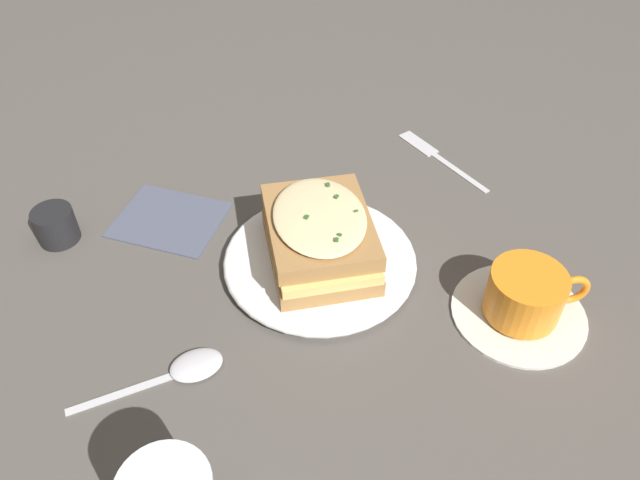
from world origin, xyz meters
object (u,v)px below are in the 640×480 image
(sandwich, at_px, (320,236))
(condiment_pot, at_px, (56,225))
(fork, at_px, (433,153))
(dinner_plate, at_px, (320,261))
(teacup_with_saucer, at_px, (524,299))
(spoon, at_px, (187,368))
(napkin, at_px, (169,219))

(sandwich, distance_m, condiment_pot, 0.33)
(fork, bearing_deg, sandwich, -161.89)
(sandwich, relative_size, fork, 1.10)
(dinner_plate, distance_m, fork, 0.28)
(dinner_plate, height_order, condiment_pot, condiment_pot)
(condiment_pot, bearing_deg, fork, -163.63)
(teacup_with_saucer, height_order, fork, teacup_with_saucer)
(fork, bearing_deg, spoon, -164.16)
(dinner_plate, distance_m, napkin, 0.21)
(napkin, bearing_deg, sandwich, 154.02)
(teacup_with_saucer, bearing_deg, condiment_pot, 160.91)
(sandwich, relative_size, teacup_with_saucer, 1.14)
(dinner_plate, xyz_separation_m, fork, (-0.18, -0.22, -0.01))
(spoon, distance_m, napkin, 0.24)
(fork, relative_size, condiment_pot, 3.09)
(sandwich, relative_size, napkin, 1.27)
(dinner_plate, relative_size, spoon, 1.46)
(teacup_with_saucer, bearing_deg, spoon, -174.64)
(dinner_plate, bearing_deg, napkin, -26.54)
(spoon, bearing_deg, teacup_with_saucer, 78.12)
(dinner_plate, relative_size, fork, 1.48)
(spoon, height_order, napkin, spoon)
(dinner_plate, height_order, teacup_with_saucer, teacup_with_saucer)
(dinner_plate, height_order, spoon, dinner_plate)
(fork, bearing_deg, teacup_with_saucer, -114.81)
(condiment_pot, bearing_deg, napkin, -168.96)
(dinner_plate, distance_m, sandwich, 0.04)
(teacup_with_saucer, relative_size, napkin, 1.12)
(fork, height_order, condiment_pot, condiment_pot)
(fork, xyz_separation_m, napkin, (0.37, 0.12, 0.00))
(sandwich, height_order, spoon, sandwich)
(dinner_plate, bearing_deg, fork, -129.67)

